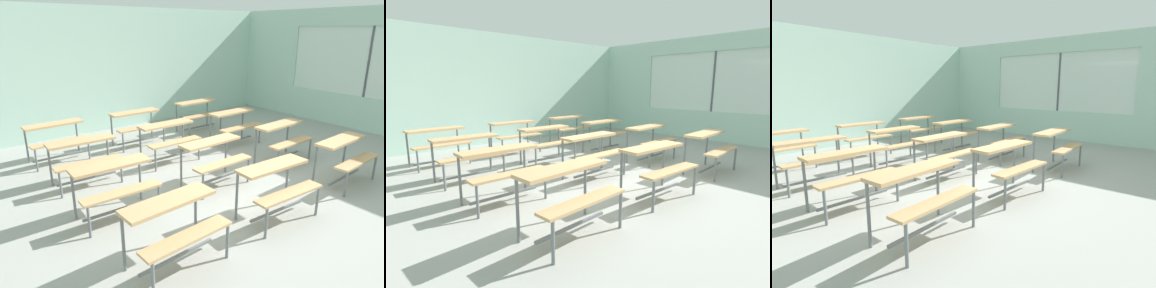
{
  "view_description": "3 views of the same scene",
  "coord_description": "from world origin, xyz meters",
  "views": [
    {
      "loc": [
        -3.62,
        -3.68,
        2.49
      ],
      "look_at": [
        -0.1,
        0.93,
        0.53
      ],
      "focal_mm": 32.09,
      "sensor_mm": 36.0,
      "label": 1
    },
    {
      "loc": [
        -3.8,
        -3.3,
        1.6
      ],
      "look_at": [
        -0.47,
        0.32,
        0.63
      ],
      "focal_mm": 28.0,
      "sensor_mm": 36.0,
      "label": 2
    },
    {
      "loc": [
        -3.8,
        -3.3,
        1.6
      ],
      "look_at": [
        0.43,
        0.33,
        0.51
      ],
      "focal_mm": 28.0,
      "sensor_mm": 36.0,
      "label": 3
    }
  ],
  "objects": [
    {
      "name": "desk_bench_r2c0",
      "position": [
        -1.82,
        1.6,
        0.56
      ],
      "size": [
        1.12,
        0.63,
        0.74
      ],
      "rotation": [
        0.0,
        0.0,
        -0.03
      ],
      "color": "tan",
      "rests_on": "ground"
    },
    {
      "name": "wall_back",
      "position": [
        0.0,
        4.5,
        1.5
      ],
      "size": [
        10.0,
        0.12,
        3.0
      ],
      "primitive_type": "cube",
      "color": "silver",
      "rests_on": "ground"
    },
    {
      "name": "desk_bench_r1c1",
      "position": [
        -0.13,
        0.28,
        0.56
      ],
      "size": [
        1.11,
        0.61,
        0.74
      ],
      "rotation": [
        0.0,
        0.0,
        0.02
      ],
      "color": "tan",
      "rests_on": "ground"
    },
    {
      "name": "desk_bench_r0c0",
      "position": [
        -1.81,
        -1.02,
        0.56
      ],
      "size": [
        1.13,
        0.64,
        0.74
      ],
      "rotation": [
        0.0,
        0.0,
        0.05
      ],
      "color": "tan",
      "rests_on": "ground"
    },
    {
      "name": "desk_bench_r2c2",
      "position": [
        1.61,
        1.6,
        0.56
      ],
      "size": [
        1.1,
        0.59,
        0.74
      ],
      "rotation": [
        0.0,
        0.0,
        0.0
      ],
      "color": "tan",
      "rests_on": "ground"
    },
    {
      "name": "desk_bench_r0c1",
      "position": [
        -0.14,
        -1.03,
        0.56
      ],
      "size": [
        1.13,
        0.64,
        0.74
      ],
      "rotation": [
        0.0,
        0.0,
        -0.05
      ],
      "color": "tan",
      "rests_on": "ground"
    },
    {
      "name": "wall_right",
      "position": [
        5.0,
        -0.13,
        1.45
      ],
      "size": [
        0.12,
        9.0,
        3.0
      ],
      "color": "silver",
      "rests_on": "ground"
    },
    {
      "name": "desk_bench_r3c0",
      "position": [
        -1.86,
        2.96,
        0.56
      ],
      "size": [
        1.12,
        0.63,
        0.74
      ],
      "rotation": [
        0.0,
        0.0,
        0.04
      ],
      "color": "tan",
      "rests_on": "ground"
    },
    {
      "name": "desk_bench_r0c2",
      "position": [
        1.65,
        -0.98,
        0.56
      ],
      "size": [
        1.13,
        0.64,
        0.74
      ],
      "rotation": [
        0.0,
        0.0,
        0.05
      ],
      "color": "tan",
      "rests_on": "ground"
    },
    {
      "name": "desk_bench_r1c2",
      "position": [
        1.61,
        0.28,
        0.56
      ],
      "size": [
        1.12,
        0.63,
        0.74
      ],
      "rotation": [
        0.0,
        0.0,
        0.03
      ],
      "color": "tan",
      "rests_on": "ground"
    },
    {
      "name": "desk_bench_r3c1",
      "position": [
        -0.13,
        2.9,
        0.56
      ],
      "size": [
        1.11,
        0.61,
        0.74
      ],
      "rotation": [
        0.0,
        0.0,
        -0.02
      ],
      "color": "tan",
      "rests_on": "ground"
    },
    {
      "name": "desk_bench_r3c2",
      "position": [
        1.64,
        2.96,
        0.56
      ],
      "size": [
        1.1,
        0.59,
        0.74
      ],
      "rotation": [
        0.0,
        0.0,
        -0.0
      ],
      "color": "tan",
      "rests_on": "ground"
    },
    {
      "name": "ground",
      "position": [
        0.0,
        0.0,
        -0.03
      ],
      "size": [
        10.0,
        9.0,
        0.05
      ],
      "primitive_type": "cube",
      "color": "#9E9E99"
    },
    {
      "name": "desk_bench_r1c0",
      "position": [
        -1.88,
        0.32,
        0.56
      ],
      "size": [
        1.11,
        0.62,
        0.74
      ],
      "rotation": [
        0.0,
        0.0,
        -0.02
      ],
      "color": "tan",
      "rests_on": "ground"
    },
    {
      "name": "desk_bench_r2c1",
      "position": [
        -0.12,
        1.63,
        0.56
      ],
      "size": [
        1.1,
        0.6,
        0.74
      ],
      "rotation": [
        0.0,
        0.0,
        -0.01
      ],
      "color": "tan",
      "rests_on": "ground"
    }
  ]
}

